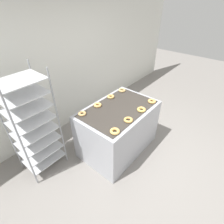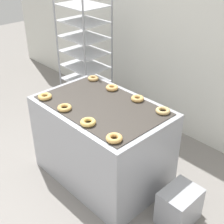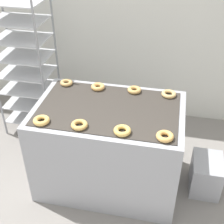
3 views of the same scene
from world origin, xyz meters
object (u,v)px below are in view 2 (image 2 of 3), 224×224
fryer_machine (102,142)px  baking_rack_cart (85,59)px  glaze_bin (179,206)px  donut_near_left (45,96)px  donut_near_midright (88,122)px  donut_far_midleft (112,88)px  donut_near_right (114,138)px  donut_far_midright (137,99)px  donut_far_left (93,78)px  donut_far_right (163,111)px  donut_near_midleft (65,108)px

fryer_machine → baking_rack_cart: (-1.17, 0.74, 0.44)m
fryer_machine → glaze_bin: (1.00, 0.09, -0.28)m
donut_near_left → donut_near_midright: (0.71, 0.00, -0.00)m
donut_far_midleft → baking_rack_cart: bearing=157.1°
donut_near_right → donut_far_midright: (-0.35, 0.68, -0.00)m
fryer_machine → donut_far_midleft: bearing=119.4°
donut_far_left → donut_far_midleft: donut_far_midleft is taller
donut_far_left → donut_far_midright: donut_far_midright is taller
fryer_machine → donut_far_right: (0.53, 0.33, 0.49)m
fryer_machine → glaze_bin: fryer_machine is taller
donut_near_midleft → donut_far_midleft: bearing=90.1°
donut_near_midleft → donut_near_midright: 0.37m
fryer_machine → donut_far_left: bearing=146.9°
glaze_bin → donut_far_left: 1.73m
baking_rack_cart → fryer_machine: bearing=-32.3°
fryer_machine → donut_near_midleft: (-0.18, -0.33, 0.49)m
donut_far_midleft → donut_far_right: bearing=0.8°
donut_near_right → donut_far_midright: same height
fryer_machine → donut_near_left: bearing=-147.0°
baking_rack_cart → donut_far_left: size_ratio=13.75×
fryer_machine → donut_near_left: size_ratio=9.65×
fryer_machine → donut_far_midleft: size_ratio=10.00×
donut_far_midright → donut_near_left: bearing=-136.3°
donut_far_midleft → donut_far_midright: size_ratio=1.02×
donut_near_left → donut_far_right: bearing=32.6°
baking_rack_cart → donut_far_left: baking_rack_cart is taller
fryer_machine → donut_far_midleft: (-0.18, 0.32, 0.49)m
donut_near_left → donut_near_midleft: 0.34m
donut_far_midright → donut_far_midleft: bearing=-177.6°
donut_near_right → donut_far_midleft: 0.98m
donut_near_midright → donut_far_left: donut_near_midright is taller
glaze_bin → donut_near_right: (-0.46, -0.43, 0.77)m
donut_near_midleft → donut_far_midright: donut_far_midright is taller
donut_near_midright → donut_near_right: size_ratio=1.02×
fryer_machine → donut_near_right: size_ratio=9.71×
donut_near_midright → donut_far_left: bearing=136.5°
baking_rack_cart → donut_far_midleft: (0.99, -0.42, 0.04)m
donut_near_midleft → donut_far_right: (0.71, 0.66, -0.00)m
baking_rack_cart → glaze_bin: bearing=-16.7°
fryer_machine → donut_far_left: 0.79m
donut_near_left → donut_near_midleft: (0.34, 0.01, -0.00)m
donut_near_midleft → donut_near_midright: bearing=-0.7°
glaze_bin → donut_far_right: (-0.47, 0.24, 0.77)m
donut_far_midleft → donut_far_right: donut_far_midleft is taller
donut_far_left → donut_near_midright: bearing=-43.5°
donut_far_midleft → donut_near_midleft: bearing=-89.9°
fryer_machine → glaze_bin: bearing=5.1°
donut_near_midright → donut_near_left: bearing=-179.7°
glaze_bin → donut_far_midright: (-0.81, 0.25, 0.77)m
donut_near_midright → donut_near_midleft: bearing=179.3°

